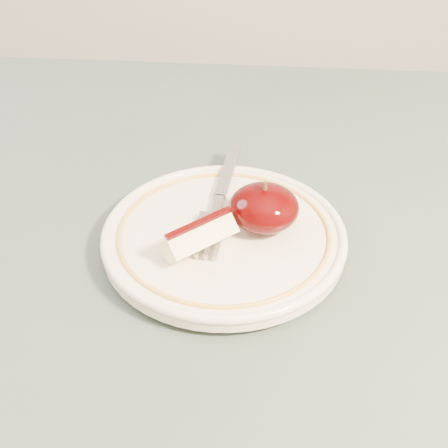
# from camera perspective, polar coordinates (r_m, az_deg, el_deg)

# --- Properties ---
(table) EXTENTS (0.90, 0.90, 0.75)m
(table) POSITION_cam_1_polar(r_m,az_deg,el_deg) (0.62, -9.12, -10.13)
(table) COLOR brown
(table) RESTS_ON ground
(plate) EXTENTS (0.22, 0.22, 0.02)m
(plate) POSITION_cam_1_polar(r_m,az_deg,el_deg) (0.57, -0.00, -1.12)
(plate) COLOR beige
(plate) RESTS_ON table
(apple_half) EXTENTS (0.06, 0.06, 0.05)m
(apple_half) POSITION_cam_1_polar(r_m,az_deg,el_deg) (0.56, 3.67, 1.50)
(apple_half) COLOR black
(apple_half) RESTS_ON plate
(apple_wedge) EXTENTS (0.07, 0.07, 0.03)m
(apple_wedge) POSITION_cam_1_polar(r_m,az_deg,el_deg) (0.54, -2.25, -1.18)
(apple_wedge) COLOR beige
(apple_wedge) RESTS_ON plate
(fork) EXTENTS (0.04, 0.19, 0.00)m
(fork) POSITION_cam_1_polar(r_m,az_deg,el_deg) (0.60, -0.40, 2.45)
(fork) COLOR #95989D
(fork) RESTS_ON plate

